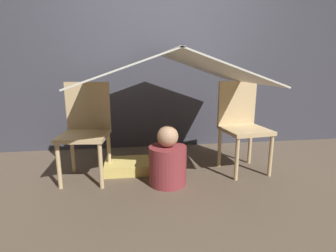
{
  "coord_description": "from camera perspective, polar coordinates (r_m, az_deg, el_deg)",
  "views": [
    {
      "loc": [
        -0.32,
        -2.25,
        1.03
      ],
      "look_at": [
        0.0,
        0.08,
        0.48
      ],
      "focal_mm": 28.0,
      "sensor_mm": 36.0,
      "label": 1
    }
  ],
  "objects": [
    {
      "name": "wall_back",
      "position": [
        3.32,
        -2.37,
        16.87
      ],
      "size": [
        7.0,
        0.05,
        2.5
      ],
      "color": "#3D3D47",
      "rests_on": "ground_plane"
    },
    {
      "name": "ground_plane",
      "position": [
        2.49,
        0.26,
        -11.34
      ],
      "size": [
        8.8,
        8.8,
        0.0
      ],
      "primitive_type": "plane",
      "color": "brown"
    },
    {
      "name": "person_front",
      "position": [
        2.31,
        -0.08,
        -7.67
      ],
      "size": [
        0.33,
        0.33,
        0.53
      ],
      "color": "maroon",
      "rests_on": "ground_plane"
    },
    {
      "name": "sheet_canopy",
      "position": [
        2.35,
        -0.0,
        12.71
      ],
      "size": [
        1.51,
        1.33,
        0.28
      ],
      "color": "silver"
    },
    {
      "name": "floor_cushion",
      "position": [
        2.67,
        -8.85,
        -8.6
      ],
      "size": [
        0.44,
        0.35,
        0.1
      ],
      "color": "#E5CC66",
      "rests_on": "ground_plane"
    },
    {
      "name": "chair_right",
      "position": [
        2.69,
        15.74,
        0.79
      ],
      "size": [
        0.45,
        0.45,
        0.88
      ],
      "rotation": [
        0.0,
        0.0,
        0.12
      ],
      "color": "#D1B27F",
      "rests_on": "ground_plane"
    },
    {
      "name": "chair_left",
      "position": [
        2.5,
        -17.44,
        -0.2
      ],
      "size": [
        0.45,
        0.45,
        0.88
      ],
      "rotation": [
        0.0,
        0.0,
        -0.11
      ],
      "color": "#D1B27F",
      "rests_on": "ground_plane"
    }
  ]
}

